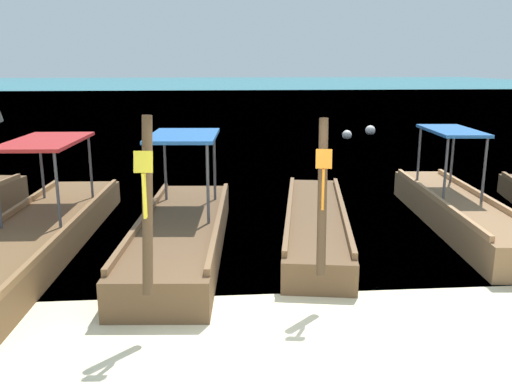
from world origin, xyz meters
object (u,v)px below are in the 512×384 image
at_px(mooring_buoy_near, 370,130).
at_px(longtail_boat_turquoise_ribbon, 36,235).
at_px(longtail_boat_pink_ribbon, 459,211).
at_px(longtail_boat_orange_ribbon, 316,223).
at_px(mooring_buoy_far, 347,135).
at_px(longtail_boat_yellow_ribbon, 182,232).

bearing_deg(mooring_buoy_near, longtail_boat_turquoise_ribbon, -124.78).
bearing_deg(longtail_boat_pink_ribbon, mooring_buoy_near, 80.47).
relative_size(longtail_boat_orange_ribbon, longtail_boat_pink_ribbon, 0.98).
xyz_separation_m(longtail_boat_pink_ribbon, mooring_buoy_far, (0.91, 12.34, -0.15)).
xyz_separation_m(longtail_boat_yellow_ribbon, mooring_buoy_near, (7.54, 14.54, -0.12)).
distance_m(longtail_boat_turquoise_ribbon, mooring_buoy_far, 15.65).
relative_size(longtail_boat_pink_ribbon, mooring_buoy_far, 14.95).
height_order(longtail_boat_orange_ribbon, mooring_buoy_near, longtail_boat_orange_ribbon).
height_order(longtail_boat_turquoise_ribbon, longtail_boat_orange_ribbon, longtail_boat_turquoise_ribbon).
bearing_deg(mooring_buoy_near, longtail_boat_orange_ribbon, -110.25).
relative_size(longtail_boat_turquoise_ribbon, mooring_buoy_far, 18.75).
distance_m(longtail_boat_yellow_ribbon, mooring_buoy_far, 14.60).
distance_m(longtail_boat_orange_ribbon, mooring_buoy_near, 14.82).
relative_size(longtail_boat_turquoise_ribbon, longtail_boat_yellow_ribbon, 1.32).
relative_size(longtail_boat_pink_ribbon, mooring_buoy_near, 13.65).
height_order(longtail_boat_yellow_ribbon, mooring_buoy_near, longtail_boat_yellow_ribbon).
height_order(longtail_boat_yellow_ribbon, mooring_buoy_far, longtail_boat_yellow_ribbon).
bearing_deg(longtail_boat_orange_ribbon, longtail_boat_turquoise_ribbon, -174.49).
relative_size(longtail_boat_yellow_ribbon, longtail_boat_orange_ribbon, 0.97).
height_order(mooring_buoy_near, mooring_buoy_far, mooring_buoy_near).
xyz_separation_m(longtail_boat_orange_ribbon, mooring_buoy_near, (5.13, 13.91, -0.04)).
xyz_separation_m(longtail_boat_yellow_ribbon, mooring_buoy_far, (6.16, 13.23, -0.14)).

